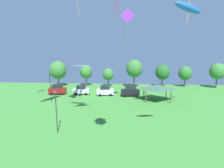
% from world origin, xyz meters
% --- Properties ---
extents(kite_flying_4, '(2.76, 0.48, 5.54)m').
position_xyz_m(kite_flying_4, '(1.58, 36.11, 17.08)').
color(kite_flying_4, purple).
extents(kite_flying_7, '(2.32, 3.29, 0.32)m').
position_xyz_m(kite_flying_7, '(-11.08, 36.80, 7.95)').
color(kite_flying_7, red).
extents(kite_flying_9, '(3.30, 1.76, 2.11)m').
position_xyz_m(kite_flying_9, '(7.32, 20.74, 14.94)').
color(kite_flying_9, blue).
extents(kite_flying_10, '(2.83, 2.32, 3.45)m').
position_xyz_m(kite_flying_10, '(-6.26, 31.13, 7.34)').
color(kite_flying_10, white).
extents(parked_car_leftmost, '(4.40, 2.43, 2.60)m').
position_xyz_m(parked_car_leftmost, '(-15.83, 44.34, 1.27)').
color(parked_car_leftmost, maroon).
rests_on(parked_car_leftmost, ground).
extents(parked_car_second_from_left, '(4.19, 2.35, 2.34)m').
position_xyz_m(parked_car_second_from_left, '(-9.68, 44.56, 1.15)').
color(parked_car_second_from_left, silver).
rests_on(parked_car_second_from_left, ground).
extents(parked_car_third_from_left, '(4.39, 2.36, 2.52)m').
position_xyz_m(parked_car_third_from_left, '(-3.54, 43.90, 1.23)').
color(parked_car_third_from_left, silver).
rests_on(parked_car_third_from_left, ground).
extents(parked_car_rightmost_in_row, '(4.55, 2.37, 2.61)m').
position_xyz_m(parked_car_rightmost_in_row, '(2.60, 43.66, 1.27)').
color(parked_car_rightmost_in_row, black).
rests_on(parked_car_rightmost_in_row, ground).
extents(park_pavilion, '(6.65, 5.15, 3.60)m').
position_xyz_m(park_pavilion, '(8.34, 40.39, 3.08)').
color(park_pavilion, brown).
rests_on(park_pavilion, ground).
extents(light_post_0, '(0.36, 0.20, 6.24)m').
position_xyz_m(light_post_0, '(-14.75, 37.85, 3.52)').
color(light_post_0, '#2D2D33').
rests_on(light_post_0, ground).
extents(light_post_1, '(0.36, 0.20, 5.70)m').
position_xyz_m(light_post_1, '(-7.74, 23.41, 3.25)').
color(light_post_1, '#2D2D33').
rests_on(light_post_1, ground).
extents(treeline_tree_0, '(5.10, 5.10, 7.93)m').
position_xyz_m(treeline_tree_0, '(-19.20, 54.11, 5.11)').
color(treeline_tree_0, brown).
rests_on(treeline_tree_0, ground).
extents(treeline_tree_1, '(3.87, 3.87, 6.57)m').
position_xyz_m(treeline_tree_1, '(-10.88, 55.82, 4.42)').
color(treeline_tree_1, brown).
rests_on(treeline_tree_1, ground).
extents(treeline_tree_2, '(3.40, 3.40, 5.72)m').
position_xyz_m(treeline_tree_2, '(-3.81, 55.09, 3.83)').
color(treeline_tree_2, brown).
rests_on(treeline_tree_2, ground).
extents(treeline_tree_3, '(4.82, 4.82, 8.38)m').
position_xyz_m(treeline_tree_3, '(4.08, 54.34, 5.71)').
color(treeline_tree_3, brown).
rests_on(treeline_tree_3, ground).
extents(treeline_tree_4, '(4.33, 4.33, 6.91)m').
position_xyz_m(treeline_tree_4, '(12.80, 56.21, 4.52)').
color(treeline_tree_4, brown).
rests_on(treeline_tree_4, ground).
extents(treeline_tree_5, '(3.96, 3.96, 6.36)m').
position_xyz_m(treeline_tree_5, '(19.75, 56.69, 4.17)').
color(treeline_tree_5, brown).
rests_on(treeline_tree_5, ground).
extents(treeline_tree_6, '(4.41, 4.41, 7.44)m').
position_xyz_m(treeline_tree_6, '(28.39, 55.09, 5.00)').
color(treeline_tree_6, brown).
rests_on(treeline_tree_6, ground).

